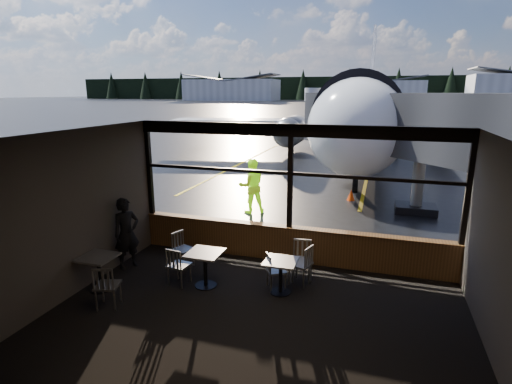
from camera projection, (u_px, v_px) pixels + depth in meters
The scene contains 32 objects.
ground_plane at pixel (377, 106), 121.33m from camera, with size 520.00×520.00×0.00m, color black.
carpet_floor at pixel (253, 322), 7.54m from camera, with size 8.00×6.00×0.01m, color black.
ceiling at pixel (253, 137), 6.69m from camera, with size 8.00×6.00×0.04m, color #38332D.
wall_left at pixel (70, 215), 8.27m from camera, with size 0.04×6.00×3.50m, color #473F38.
wall_right at pixel (508, 264), 5.95m from camera, with size 0.04×6.00×3.50m, color #473F38.
wall_back at pixel (168, 327), 4.34m from camera, with size 8.00×0.04×3.50m, color #473F38.
window_sill at pixel (289, 244), 10.20m from camera, with size 8.00×0.28×0.90m, color brown.
window_header at pixel (291, 130), 9.50m from camera, with size 8.00×0.18×0.30m, color black.
mullion_left at pixel (149, 168), 10.93m from camera, with size 0.12×0.12×2.60m, color black.
mullion_centre at pixel (290, 177), 9.78m from camera, with size 0.12×0.12×2.60m, color black.
mullion_right at pixel (469, 189), 8.63m from camera, with size 0.12×0.12×2.60m, color black.
window_transom at pixel (290, 173), 9.75m from camera, with size 8.00×0.10×0.08m, color black.
airliner at pixel (369, 75), 26.99m from camera, with size 29.23×35.08×10.72m, color white, non-canonical shape.
jet_bridge at pixel (427, 151), 13.81m from camera, with size 8.42×10.29×4.49m, color #2B2B2E, non-canonical shape.
cafe_table_near at pixel (281, 277), 8.57m from camera, with size 0.69×0.69×0.75m, color #ACA89E, non-canonical shape.
cafe_table_mid at pixel (205, 269), 8.86m from camera, with size 0.74×0.74×0.82m, color #ADA79F, non-canonical shape.
cafe_table_left at pixel (99, 273), 8.70m from camera, with size 0.72×0.72×0.79m, color gray, non-canonical shape.
chair_near_e at pixel (300, 264), 8.97m from camera, with size 0.51×0.51×0.94m, color #A9A499, non-canonical shape.
chair_near_w at pixel (276, 271), 8.77m from camera, with size 0.45×0.45×0.83m, color #B0AC9F, non-canonical shape.
chair_near_n at pixel (301, 261), 9.14m from camera, with size 0.51×0.51×0.94m, color #A9A599, non-canonical shape.
chair_mid_s at pixel (179, 266), 8.95m from camera, with size 0.49×0.49×0.91m, color #BBB5A9, non-canonical shape.
chair_mid_w at pixel (183, 250), 9.88m from camera, with size 0.48×0.48×0.89m, color #AEA99D, non-canonical shape.
chair_left_s at pixel (108, 286), 7.98m from camera, with size 0.51×0.51×0.94m, color #B7B1A6, non-canonical shape.
passenger at pixel (127, 233), 9.73m from camera, with size 0.65×0.42×1.77m, color black.
ground_crew at pixel (251, 186), 14.25m from camera, with size 0.94×0.74×1.94m, color #BFF219.
cone_nose at pixel (351, 195), 15.99m from camera, with size 0.32×0.32×0.44m, color #DE3A07.
hangar_left at pixel (232, 89), 195.85m from camera, with size 45.00×18.00×11.00m, color silver, non-canonical shape.
hangar_mid at pixel (380, 90), 180.25m from camera, with size 38.00×15.00×10.00m, color silver, non-canonical shape.
fuel_tank_a at pixel (313, 94), 186.68m from camera, with size 8.00×8.00×6.00m, color silver.
fuel_tank_b at pixel (335, 95), 183.78m from camera, with size 8.00×8.00×6.00m, color silver.
fuel_tank_c at pixel (357, 95), 180.87m from camera, with size 8.00×8.00×6.00m, color silver.
treeline at pixel (381, 88), 203.13m from camera, with size 360.00×3.00×12.00m, color black.
Camera 1 is at (2.07, -9.38, 4.24)m, focal length 28.00 mm.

